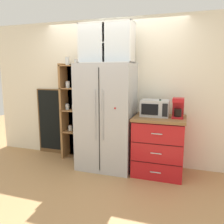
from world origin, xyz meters
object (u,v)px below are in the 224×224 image
(refrigerator, at_px, (106,117))
(bottle_green, at_px, (160,109))
(mug_sage, at_px, (160,115))
(coffee_maker, at_px, (178,108))
(microwave, at_px, (155,108))
(chalkboard_menu, at_px, (52,121))

(refrigerator, distance_m, bottle_green, 0.90)
(mug_sage, distance_m, bottle_green, 0.08)
(refrigerator, xyz_separation_m, coffee_maker, (1.16, 0.02, 0.21))
(microwave, bearing_deg, coffee_maker, -6.73)
(microwave, distance_m, coffee_maker, 0.36)
(coffee_maker, distance_m, bottle_green, 0.27)
(microwave, bearing_deg, chalkboard_menu, 173.20)
(chalkboard_menu, bearing_deg, mug_sage, -8.90)
(refrigerator, distance_m, mug_sage, 0.89)
(microwave, height_order, bottle_green, bottle_green)
(refrigerator, bearing_deg, mug_sage, -1.72)
(bottle_green, distance_m, chalkboard_menu, 2.23)
(refrigerator, relative_size, microwave, 4.03)
(coffee_maker, height_order, mug_sage, coffee_maker)
(refrigerator, relative_size, mug_sage, 15.87)
(refrigerator, bearing_deg, microwave, 4.62)
(microwave, distance_m, bottle_green, 0.11)
(microwave, height_order, chalkboard_menu, chalkboard_menu)
(refrigerator, xyz_separation_m, microwave, (0.80, 0.06, 0.18))
(refrigerator, bearing_deg, chalkboard_menu, 166.27)
(mug_sage, xyz_separation_m, chalkboard_menu, (-2.17, 0.34, -0.33))
(refrigerator, relative_size, chalkboard_menu, 1.36)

